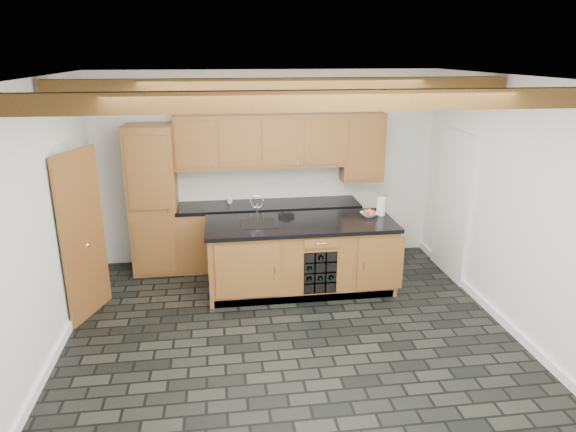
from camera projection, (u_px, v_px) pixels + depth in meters
name	position (u px, v px, depth m)	size (l,w,h in m)	color
ground	(292.00, 340.00, 5.67)	(5.00, 5.00, 0.00)	black
room_shell	(278.00, 194.00, 5.69)	(5.01, 5.00, 5.00)	white
back_cabinetry	(244.00, 200.00, 7.43)	(3.65, 0.62, 2.20)	olive
island	(301.00, 256.00, 6.77)	(2.48, 0.96, 0.93)	olive
faucet	(258.00, 221.00, 6.60)	(0.45, 0.40, 0.34)	black
kitchen_scale	(286.00, 215.00, 6.85)	(0.21, 0.13, 0.06)	black
fruit_bowl	(369.00, 214.00, 6.87)	(0.22, 0.22, 0.05)	beige
fruit_cluster	(369.00, 212.00, 6.86)	(0.16, 0.17, 0.07)	red
paper_towel	(381.00, 206.00, 6.90)	(0.11, 0.11, 0.24)	white
mug	(230.00, 200.00, 7.45)	(0.10, 0.10, 0.09)	white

